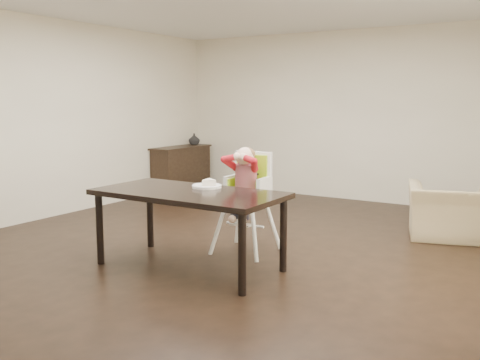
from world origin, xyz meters
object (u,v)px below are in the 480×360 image
(armchair, at_px, (453,203))
(high_chair, at_px, (247,178))
(dining_table, at_px, (189,199))
(sideboard, at_px, (181,169))

(armchair, bearing_deg, high_chair, 28.10)
(dining_table, bearing_deg, sideboard, 128.91)
(high_chair, height_order, armchair, high_chair)
(armchair, distance_m, sideboard, 4.81)
(high_chair, bearing_deg, armchair, 41.78)
(dining_table, bearing_deg, armchair, 51.92)
(dining_table, distance_m, armchair, 3.16)
(sideboard, bearing_deg, dining_table, -51.09)
(dining_table, distance_m, sideboard, 4.43)
(high_chair, relative_size, sideboard, 0.89)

